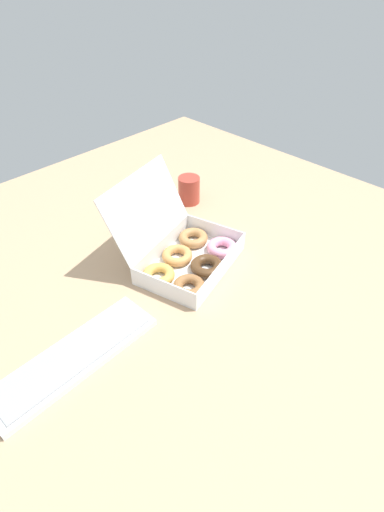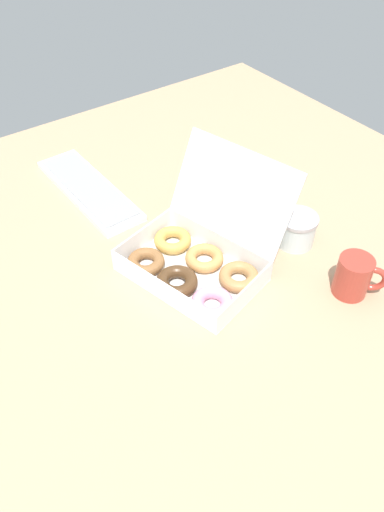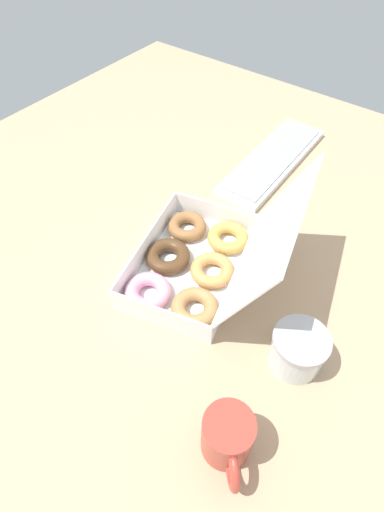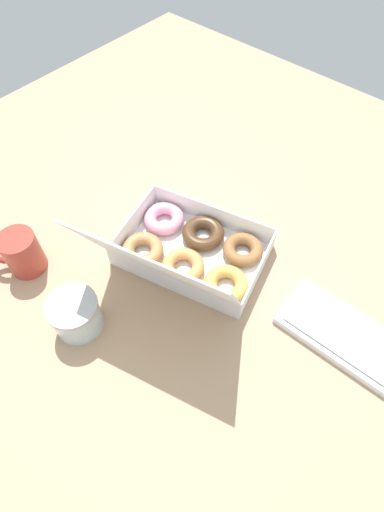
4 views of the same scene
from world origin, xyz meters
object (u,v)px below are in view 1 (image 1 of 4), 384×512
keyboard (74,357)px  glass_jar (145,211)px  donut_box (187,255)px  coffee_mug (189,189)px

keyboard → glass_jar: bearing=33.2°
donut_box → keyboard: bearing=-172.1°
coffee_mug → glass_jar: coffee_mug is taller
keyboard → glass_jar: glass_jar is taller
keyboard → glass_jar: (51.49, 33.70, 3.21)cm
coffee_mug → glass_jar: 20.66cm
coffee_mug → donut_box: bearing=-136.2°
donut_box → glass_jar: (6.34, 27.47, 0.83)cm
keyboard → coffee_mug: coffee_mug is taller
keyboard → coffee_mug: bearing=24.0°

